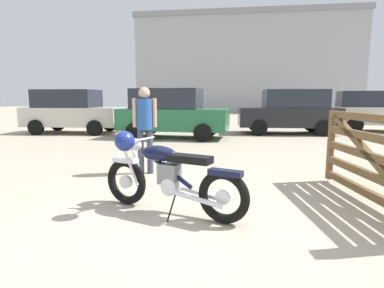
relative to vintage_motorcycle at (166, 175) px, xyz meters
name	(u,v)px	position (x,y,z in m)	size (l,w,h in m)	color
ground_plane	(182,219)	(0.26, -0.17, -0.49)	(80.00, 80.00, 0.00)	tan
vintage_motorcycle	(166,175)	(0.00, 0.00, 0.00)	(2.04, 0.74, 1.07)	black
bystander	(145,121)	(-1.05, 1.92, 0.53)	(0.45, 0.30, 1.66)	#383D51
silver_sedan_mid	(172,113)	(-2.15, 7.25, 0.43)	(3.95, 1.92, 1.78)	black
red_hatchback_near	(290,111)	(2.11, 9.63, 0.43)	(4.09, 2.23, 1.78)	black
dark_sedan_left	(72,111)	(-6.62, 7.81, 0.43)	(4.08, 2.21, 1.78)	black
industrial_building	(245,68)	(-1.39, 32.70, 4.29)	(22.78, 14.74, 9.54)	#9EA0A8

